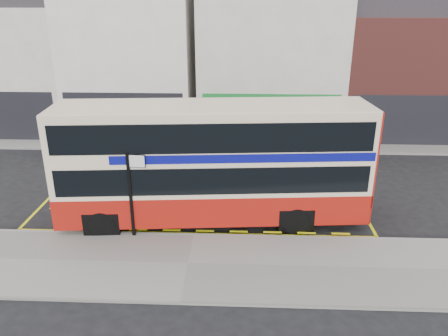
{
  "coord_description": "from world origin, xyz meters",
  "views": [
    {
      "loc": [
        1.76,
        -14.86,
        8.56
      ],
      "look_at": [
        1.05,
        2.0,
        1.95
      ],
      "focal_mm": 35.0,
      "sensor_mm": 36.0,
      "label": 1
    }
  ],
  "objects_px": {
    "bus_stop_post": "(132,187)",
    "car_silver": "(81,142)",
    "car_grey": "(236,143)",
    "car_white": "(334,148)",
    "street_tree_right": "(315,80)",
    "double_decker_bus": "(214,162)"
  },
  "relations": [
    {
      "from": "bus_stop_post",
      "to": "car_silver",
      "type": "xyz_separation_m",
      "value": [
        -5.4,
        9.55,
        -1.44
      ]
    },
    {
      "from": "car_grey",
      "to": "car_white",
      "type": "height_order",
      "value": "car_grey"
    },
    {
      "from": "car_silver",
      "to": "street_tree_right",
      "type": "bearing_deg",
      "value": -92.74
    },
    {
      "from": "double_decker_bus",
      "to": "car_white",
      "type": "bearing_deg",
      "value": 45.55
    },
    {
      "from": "car_white",
      "to": "car_grey",
      "type": "bearing_deg",
      "value": 91.99
    },
    {
      "from": "car_grey",
      "to": "street_tree_right",
      "type": "distance_m",
      "value": 6.54
    },
    {
      "from": "car_grey",
      "to": "double_decker_bus",
      "type": "bearing_deg",
      "value": 177.44
    },
    {
      "from": "double_decker_bus",
      "to": "car_white",
      "type": "xyz_separation_m",
      "value": [
        6.33,
        7.64,
        -1.91
      ]
    },
    {
      "from": "car_silver",
      "to": "car_white",
      "type": "xyz_separation_m",
      "value": [
        14.61,
        -0.29,
        -0.08
      ]
    },
    {
      "from": "car_white",
      "to": "street_tree_right",
      "type": "relative_size",
      "value": 0.76
    },
    {
      "from": "car_silver",
      "to": "car_white",
      "type": "height_order",
      "value": "car_silver"
    },
    {
      "from": "double_decker_bus",
      "to": "car_grey",
      "type": "xyz_separation_m",
      "value": [
        0.77,
        8.0,
        -1.83
      ]
    },
    {
      "from": "car_silver",
      "to": "street_tree_right",
      "type": "height_order",
      "value": "street_tree_right"
    },
    {
      "from": "street_tree_right",
      "to": "car_white",
      "type": "bearing_deg",
      "value": -77.69
    },
    {
      "from": "double_decker_bus",
      "to": "bus_stop_post",
      "type": "xyz_separation_m",
      "value": [
        -2.89,
        -1.63,
        -0.4
      ]
    },
    {
      "from": "car_white",
      "to": "bus_stop_post",
      "type": "bearing_deg",
      "value": 140.87
    },
    {
      "from": "car_silver",
      "to": "street_tree_right",
      "type": "distance_m",
      "value": 14.55
    },
    {
      "from": "car_white",
      "to": "double_decker_bus",
      "type": "bearing_deg",
      "value": 146.05
    },
    {
      "from": "bus_stop_post",
      "to": "car_white",
      "type": "relative_size",
      "value": 0.79
    },
    {
      "from": "car_silver",
      "to": "car_grey",
      "type": "xyz_separation_m",
      "value": [
        9.05,
        0.08,
        0.01
      ]
    },
    {
      "from": "double_decker_bus",
      "to": "street_tree_right",
      "type": "relative_size",
      "value": 2.2
    },
    {
      "from": "car_white",
      "to": "street_tree_right",
      "type": "bearing_deg",
      "value": 18.01
    }
  ]
}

